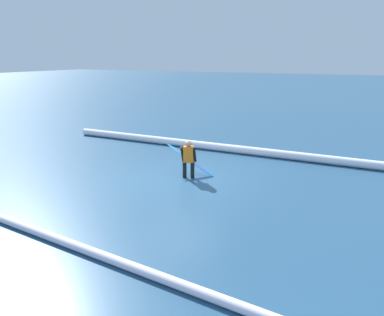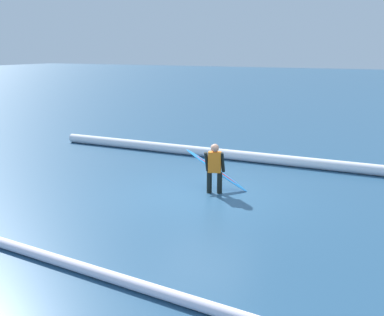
# 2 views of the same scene
# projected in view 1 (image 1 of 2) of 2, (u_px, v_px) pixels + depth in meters

# --- Properties ---
(ground_plane) EXTENTS (160.09, 160.09, 0.00)m
(ground_plane) POSITION_uv_depth(u_px,v_px,m) (181.00, 178.00, 11.79)
(ground_plane) COLOR navy
(surfer) EXTENTS (0.50, 0.35, 1.36)m
(surfer) POSITION_uv_depth(u_px,v_px,m) (188.00, 157.00, 11.62)
(surfer) COLOR black
(surfer) RESTS_ON ground_plane
(surfboard) EXTENTS (1.82, 0.48, 1.10)m
(surfboard) POSITION_uv_depth(u_px,v_px,m) (190.00, 160.00, 12.09)
(surfboard) COLOR #268CE5
(surfboard) RESTS_ON ground_plane
(wave_crest_foreground) EXTENTS (19.51, 0.57, 0.35)m
(wave_crest_foreground) POSITION_uv_depth(u_px,v_px,m) (262.00, 152.00, 14.39)
(wave_crest_foreground) COLOR white
(wave_crest_foreground) RESTS_ON ground_plane
(wave_crest_midground) EXTENTS (17.74, 1.36, 0.20)m
(wave_crest_midground) POSITION_uv_depth(u_px,v_px,m) (21.00, 226.00, 8.28)
(wave_crest_midground) COLOR white
(wave_crest_midground) RESTS_ON ground_plane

